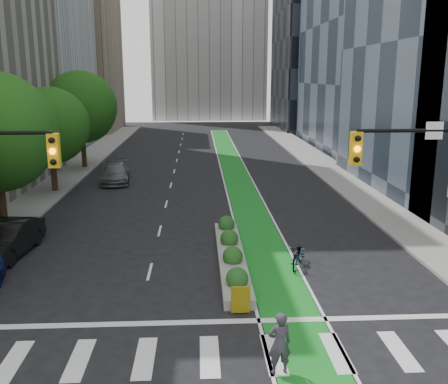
{
  "coord_description": "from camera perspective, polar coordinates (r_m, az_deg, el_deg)",
  "views": [
    {
      "loc": [
        -0.27,
        -14.91,
        8.48
      ],
      "look_at": [
        0.94,
        8.56,
        3.0
      ],
      "focal_mm": 40.0,
      "sensor_mm": 36.0,
      "label": 1
    }
  ],
  "objects": [
    {
      "name": "parked_car_left_far",
      "position": [
        41.55,
        -12.28,
        2.12
      ],
      "size": [
        2.66,
        5.47,
        1.53
      ],
      "primitive_type": "imported",
      "rotation": [
        0.0,
        0.0,
        0.1
      ],
      "color": "#585A5D",
      "rests_on": "ground"
    },
    {
      "name": "median_planter",
      "position": [
        23.44,
        0.83,
        -7.11
      ],
      "size": [
        1.2,
        10.26,
        1.1
      ],
      "color": "gray",
      "rests_on": "ground"
    },
    {
      "name": "cyclist",
      "position": [
        15.11,
        6.36,
        -16.8
      ],
      "size": [
        0.76,
        0.56,
        1.92
      ],
      "primitive_type": "imported",
      "rotation": [
        0.0,
        0.0,
        3.29
      ],
      "color": "#38333D",
      "rests_on": "ground"
    },
    {
      "name": "building_tan_far",
      "position": [
        83.4,
        -17.31,
        15.66
      ],
      "size": [
        14.0,
        16.0,
        26.0
      ],
      "primitive_type": "cube",
      "color": "tan",
      "rests_on": "ground"
    },
    {
      "name": "bicycle",
      "position": [
        23.07,
        8.47,
        -7.14
      ],
      "size": [
        1.44,
        2.2,
        1.09
      ],
      "primitive_type": "imported",
      "rotation": [
        0.0,
        0.0,
        -0.38
      ],
      "color": "gray",
      "rests_on": "ground"
    },
    {
      "name": "parked_car_left_mid",
      "position": [
        26.17,
        -23.55,
        -4.97
      ],
      "size": [
        2.24,
        5.26,
        1.69
      ],
      "primitive_type": "imported",
      "rotation": [
        0.0,
        0.0,
        -0.09
      ],
      "color": "black",
      "rests_on": "ground"
    },
    {
      "name": "sidewalk_left",
      "position": [
        42.38,
        -18.69,
        0.98
      ],
      "size": [
        3.6,
        90.0,
        0.15
      ],
      "primitive_type": "cube",
      "color": "gray",
      "rests_on": "ground"
    },
    {
      "name": "sidewalk_right",
      "position": [
        42.54,
        13.59,
        1.35
      ],
      "size": [
        3.6,
        90.0,
        0.15
      ],
      "primitive_type": "cube",
      "color": "gray",
      "rests_on": "ground"
    },
    {
      "name": "ground",
      "position": [
        17.16,
        -1.74,
        -16.5
      ],
      "size": [
        160.0,
        160.0,
        0.0
      ],
      "primitive_type": "plane",
      "color": "black",
      "rests_on": "ground"
    },
    {
      "name": "bike_lane_paint",
      "position": [
        45.82,
        1.18,
        2.46
      ],
      "size": [
        2.2,
        70.0,
        0.01
      ],
      "primitive_type": "cube",
      "color": "#178222",
      "rests_on": "ground"
    },
    {
      "name": "tree_midfar",
      "position": [
        38.6,
        -19.24,
        7.15
      ],
      "size": [
        5.6,
        5.6,
        7.76
      ],
      "color": "black",
      "rests_on": "ground"
    },
    {
      "name": "building_dark_end",
      "position": [
        85.53,
        11.22,
        16.58
      ],
      "size": [
        14.0,
        18.0,
        28.0
      ],
      "primitive_type": "cube",
      "color": "black",
      "rests_on": "ground"
    },
    {
      "name": "tree_far",
      "position": [
        48.2,
        -16.04,
        9.31
      ],
      "size": [
        6.6,
        6.6,
        9.0
      ],
      "color": "black",
      "rests_on": "ground"
    }
  ]
}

